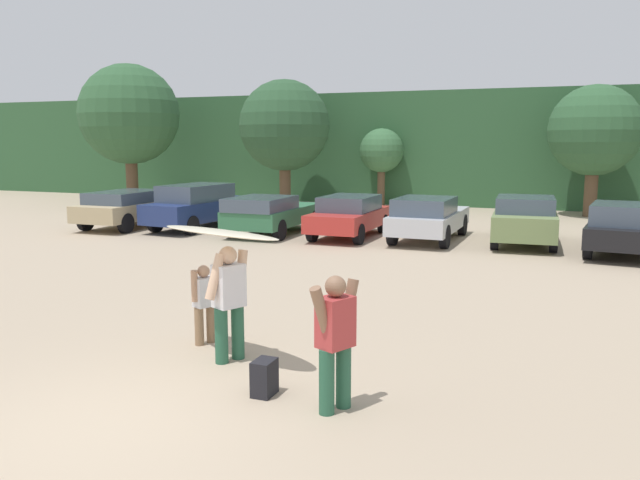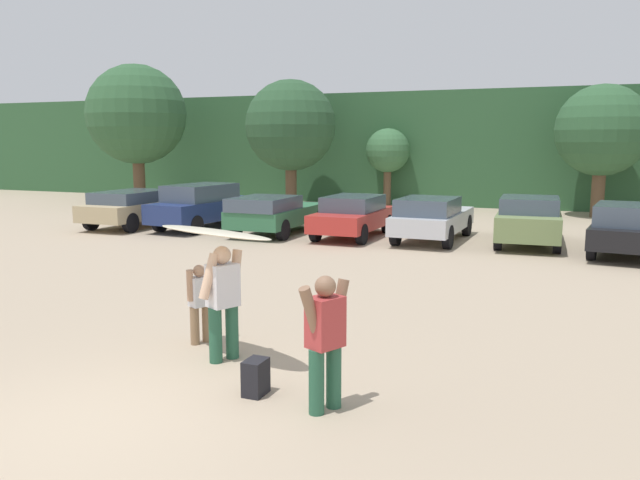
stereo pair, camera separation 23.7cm
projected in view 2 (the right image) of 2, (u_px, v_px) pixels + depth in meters
name	position (u px, v px, depth m)	size (l,w,h in m)	color
ground_plane	(91.00, 425.00, 7.03)	(120.00, 120.00, 0.00)	tan
hillside_ridge	(487.00, 148.00, 35.51)	(108.00, 12.00, 5.57)	#2D5633
tree_left	(136.00, 115.00, 32.14)	(5.02, 5.02, 7.01)	brown
tree_far_right	(291.00, 126.00, 30.20)	(4.33, 4.33, 6.06)	brown
tree_ridge_back	(388.00, 151.00, 30.79)	(2.14, 2.14, 3.78)	brown
tree_center	(602.00, 131.00, 25.97)	(3.76, 3.76, 5.47)	brown
parked_car_tan	(136.00, 206.00, 23.46)	(1.96, 4.58, 1.35)	tan
parked_car_navy	(204.00, 205.00, 22.97)	(2.17, 4.85, 1.61)	navy
parked_car_forest_green	(274.00, 213.00, 21.52)	(1.97, 4.34, 1.33)	#2D6642
parked_car_red	(353.00, 215.00, 20.84)	(1.78, 4.07, 1.37)	#B72D28
parked_car_silver	(432.00, 217.00, 19.98)	(1.90, 4.48, 1.42)	silver
parked_car_olive_green	(529.00, 219.00, 19.30)	(2.03, 4.47, 1.49)	#6B7F4C
parked_car_black	(632.00, 228.00, 17.51)	(2.44, 4.88, 1.46)	black
person_adult	(223.00, 296.00, 9.00)	(0.45, 0.72, 1.67)	#26593F
person_child	(200.00, 299.00, 9.82)	(0.36, 0.54, 1.25)	#8C6B4C
person_companion	(325.00, 335.00, 7.29)	(0.44, 0.73, 1.61)	#26593F
surfboard_cream	(213.00, 232.00, 8.82)	(2.32, 1.32, 0.12)	beige
backpack_dropped	(256.00, 377.00, 7.86)	(0.24, 0.34, 0.45)	black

